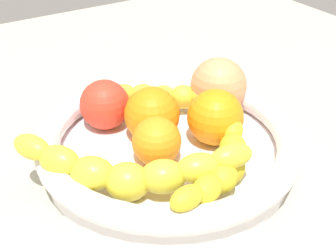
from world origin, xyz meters
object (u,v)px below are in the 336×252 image
object	(u,v)px
banana_arching_top	(223,160)
orange_mid_right	(152,114)
banana_draped_left	(128,169)
tomato_red	(105,105)
fruit_bowl	(168,145)
orange_mid_left	(156,141)
peach_blush	(218,86)
orange_front	(215,117)
banana_draped_right	(163,97)

from	to	relation	value
banana_arching_top	orange_mid_right	size ratio (longest dim) A/B	2.42
banana_draped_left	tomato_red	world-z (taller)	tomato_red
orange_mid_right	fruit_bowl	bearing A→B (deg)	11.38
orange_mid_left	peach_blush	world-z (taller)	peach_blush
orange_mid_right	peach_blush	world-z (taller)	peach_blush
banana_draped_left	peach_blush	size ratio (longest dim) A/B	2.88
orange_mid_right	peach_blush	bearing A→B (deg)	96.15
fruit_bowl	banana_arching_top	size ratio (longest dim) A/B	1.91
banana_arching_top	orange_front	distance (cm)	7.40
fruit_bowl	tomato_red	world-z (taller)	tomato_red
banana_arching_top	tomato_red	distance (cm)	17.43
fruit_bowl	banana_draped_left	distance (cm)	9.42
banana_draped_left	banana_draped_right	xyz separation A→B (cm)	(-11.84, 11.37, -0.42)
banana_arching_top	orange_front	world-z (taller)	orange_front
orange_front	peach_blush	distance (cm)	7.50
orange_mid_right	tomato_red	size ratio (longest dim) A/B	1.07
banana_arching_top	orange_mid_right	world-z (taller)	orange_mid_right
banana_draped_right	peach_blush	bearing A→B (deg)	64.04
orange_front	orange_mid_left	world-z (taller)	orange_front
orange_front	orange_mid_right	distance (cm)	7.55
tomato_red	peach_blush	bearing A→B (deg)	73.23
orange_mid_right	banana_draped_right	bearing A→B (deg)	136.42
banana_draped_left	orange_mid_left	xyz separation A→B (cm)	(-2.99, 5.12, -0.13)
banana_arching_top	tomato_red	xyz separation A→B (cm)	(-16.41, -5.85, 0.54)
orange_mid_left	orange_mid_right	world-z (taller)	orange_mid_right
fruit_bowl	orange_front	world-z (taller)	orange_front
orange_front	orange_mid_left	size ratio (longest dim) A/B	1.21
orange_mid_left	tomato_red	xyz separation A→B (cm)	(-9.97, -1.56, 0.35)
fruit_bowl	banana_draped_left	world-z (taller)	banana_draped_left
banana_draped_right	orange_front	world-z (taller)	orange_front
fruit_bowl	peach_blush	xyz separation A→B (cm)	(-3.88, 10.27, 3.37)
fruit_bowl	orange_mid_right	distance (cm)	4.09
banana_arching_top	fruit_bowl	bearing A→B (deg)	-168.35
banana_draped_right	banana_arching_top	world-z (taller)	banana_arching_top
orange_front	banana_arching_top	bearing A→B (deg)	-30.85
banana_arching_top	orange_mid_left	distance (cm)	7.74
orange_mid_left	banana_arching_top	bearing A→B (deg)	33.68
banana_draped_left	tomato_red	size ratio (longest dim) A/B	3.41
banana_draped_left	orange_front	size ratio (longest dim) A/B	3.18
banana_arching_top	orange_mid_right	bearing A→B (deg)	-168.42
fruit_bowl	banana_draped_left	size ratio (longest dim) A/B	1.44
banana_arching_top	orange_mid_left	xyz separation A→B (cm)	(-6.44, -4.29, 0.19)
orange_mid_left	tomato_red	size ratio (longest dim) A/B	0.89
banana_draped_left	fruit_bowl	bearing A→B (deg)	121.43
banana_draped_right	fruit_bowl	bearing A→B (deg)	-27.07
banana_draped_right	orange_front	xyz separation A→B (cm)	(8.97, 1.82, 0.87)
banana_arching_top	banana_draped_left	bearing A→B (deg)	-110.12
banana_draped_left	orange_mid_left	size ratio (longest dim) A/B	3.84
banana_draped_left	orange_front	xyz separation A→B (cm)	(-2.87, 13.19, 0.45)
fruit_bowl	tomato_red	bearing A→B (deg)	-153.18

